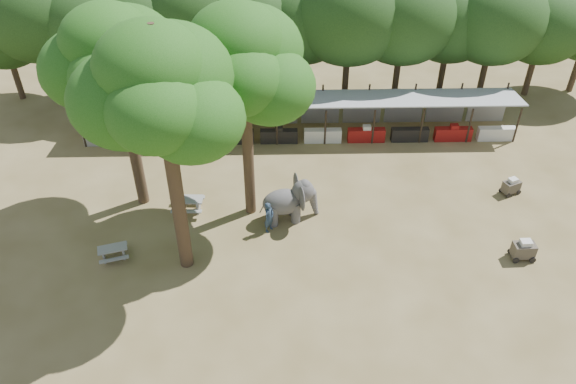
{
  "coord_description": "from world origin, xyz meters",
  "views": [
    {
      "loc": [
        -1.52,
        -17.72,
        19.43
      ],
      "look_at": [
        -1.0,
        5.0,
        2.0
      ],
      "focal_mm": 35.0,
      "sensor_mm": 36.0,
      "label": 1
    }
  ],
  "objects_px": {
    "yard_tree_left": "(115,62)",
    "cart_back": "(511,186)",
    "handler": "(269,217)",
    "elephant": "(290,200)",
    "cart_front": "(524,250)",
    "yard_tree_center": "(159,91)",
    "picnic_table_far": "(188,203)",
    "picnic_table_near": "(113,251)",
    "yard_tree_back": "(241,63)"
  },
  "relations": [
    {
      "from": "yard_tree_center",
      "to": "cart_back",
      "type": "height_order",
      "value": "yard_tree_center"
    },
    {
      "from": "handler",
      "to": "picnic_table_near",
      "type": "height_order",
      "value": "handler"
    },
    {
      "from": "yard_tree_left",
      "to": "picnic_table_near",
      "type": "xyz_separation_m",
      "value": [
        -0.48,
        -4.76,
        -7.74
      ]
    },
    {
      "from": "picnic_table_far",
      "to": "yard_tree_back",
      "type": "bearing_deg",
      "value": 4.34
    },
    {
      "from": "elephant",
      "to": "cart_front",
      "type": "bearing_deg",
      "value": -27.74
    },
    {
      "from": "elephant",
      "to": "handler",
      "type": "relative_size",
      "value": 1.8
    },
    {
      "from": "yard_tree_back",
      "to": "elephant",
      "type": "bearing_deg",
      "value": -20.92
    },
    {
      "from": "elephant",
      "to": "picnic_table_near",
      "type": "xyz_separation_m",
      "value": [
        -8.73,
        -2.9,
        -0.73
      ]
    },
    {
      "from": "yard_tree_left",
      "to": "handler",
      "type": "bearing_deg",
      "value": -21.7
    },
    {
      "from": "elephant",
      "to": "picnic_table_near",
      "type": "distance_m",
      "value": 9.23
    },
    {
      "from": "handler",
      "to": "picnic_table_far",
      "type": "xyz_separation_m",
      "value": [
        -4.4,
        1.7,
        -0.34
      ]
    },
    {
      "from": "yard_tree_left",
      "to": "yard_tree_center",
      "type": "distance_m",
      "value": 5.92
    },
    {
      "from": "cart_front",
      "to": "picnic_table_far",
      "type": "bearing_deg",
      "value": 165.19
    },
    {
      "from": "yard_tree_center",
      "to": "elephant",
      "type": "bearing_deg",
      "value": 30.89
    },
    {
      "from": "elephant",
      "to": "handler",
      "type": "xyz_separation_m",
      "value": [
        -1.11,
        -0.98,
        -0.3
      ]
    },
    {
      "from": "yard_tree_back",
      "to": "picnic_table_far",
      "type": "bearing_deg",
      "value": -177.53
    },
    {
      "from": "yard_tree_back",
      "to": "cart_back",
      "type": "distance_m",
      "value": 16.85
    },
    {
      "from": "cart_back",
      "to": "handler",
      "type": "bearing_deg",
      "value": 168.56
    },
    {
      "from": "yard_tree_center",
      "to": "cart_front",
      "type": "bearing_deg",
      "value": -0.64
    },
    {
      "from": "picnic_table_far",
      "to": "cart_front",
      "type": "height_order",
      "value": "cart_front"
    },
    {
      "from": "elephant",
      "to": "handler",
      "type": "bearing_deg",
      "value": -149.91
    },
    {
      "from": "cart_front",
      "to": "yard_tree_center",
      "type": "bearing_deg",
      "value": 178.06
    },
    {
      "from": "elephant",
      "to": "yard_tree_left",
      "type": "bearing_deg",
      "value": 155.93
    },
    {
      "from": "picnic_table_far",
      "to": "cart_front",
      "type": "distance_m",
      "value": 17.32
    },
    {
      "from": "yard_tree_left",
      "to": "picnic_table_near",
      "type": "distance_m",
      "value": 9.1
    },
    {
      "from": "elephant",
      "to": "picnic_table_near",
      "type": "bearing_deg",
      "value": -173.01
    },
    {
      "from": "yard_tree_back",
      "to": "elephant",
      "type": "relative_size",
      "value": 3.56
    },
    {
      "from": "yard_tree_back",
      "to": "cart_front",
      "type": "bearing_deg",
      "value": -17.14
    },
    {
      "from": "yard_tree_left",
      "to": "elephant",
      "type": "height_order",
      "value": "yard_tree_left"
    },
    {
      "from": "yard_tree_center",
      "to": "picnic_table_near",
      "type": "xyz_separation_m",
      "value": [
        -3.48,
        0.24,
        -8.75
      ]
    },
    {
      "from": "elephant",
      "to": "cart_back",
      "type": "distance_m",
      "value": 12.68
    },
    {
      "from": "handler",
      "to": "elephant",
      "type": "bearing_deg",
      "value": -12.77
    },
    {
      "from": "yard_tree_left",
      "to": "cart_front",
      "type": "bearing_deg",
      "value": -14.84
    },
    {
      "from": "handler",
      "to": "cart_back",
      "type": "height_order",
      "value": "handler"
    },
    {
      "from": "picnic_table_near",
      "to": "cart_back",
      "type": "height_order",
      "value": "cart_back"
    },
    {
      "from": "elephant",
      "to": "handler",
      "type": "distance_m",
      "value": 1.51
    },
    {
      "from": "yard_tree_left",
      "to": "cart_back",
      "type": "relative_size",
      "value": 9.02
    },
    {
      "from": "yard_tree_center",
      "to": "cart_back",
      "type": "xyz_separation_m",
      "value": [
        17.77,
        5.04,
        -8.71
      ]
    },
    {
      "from": "cart_back",
      "to": "yard_tree_left",
      "type": "bearing_deg",
      "value": 156.75
    },
    {
      "from": "yard_tree_left",
      "to": "elephant",
      "type": "bearing_deg",
      "value": -12.7
    },
    {
      "from": "yard_tree_left",
      "to": "cart_back",
      "type": "distance_m",
      "value": 22.15
    },
    {
      "from": "yard_tree_center",
      "to": "handler",
      "type": "relative_size",
      "value": 6.79
    },
    {
      "from": "yard_tree_left",
      "to": "yard_tree_back",
      "type": "bearing_deg",
      "value": -9.46
    },
    {
      "from": "picnic_table_far",
      "to": "yard_tree_left",
      "type": "bearing_deg",
      "value": 159.29
    },
    {
      "from": "yard_tree_center",
      "to": "yard_tree_back",
      "type": "distance_m",
      "value": 5.04
    },
    {
      "from": "cart_front",
      "to": "elephant",
      "type": "bearing_deg",
      "value": 162.33
    },
    {
      "from": "yard_tree_center",
      "to": "handler",
      "type": "distance_m",
      "value": 9.54
    },
    {
      "from": "yard_tree_back",
      "to": "picnic_table_near",
      "type": "relative_size",
      "value": 6.71
    },
    {
      "from": "yard_tree_back",
      "to": "handler",
      "type": "height_order",
      "value": "yard_tree_back"
    },
    {
      "from": "elephant",
      "to": "picnic_table_far",
      "type": "xyz_separation_m",
      "value": [
        -5.51,
        0.72,
        -0.64
      ]
    }
  ]
}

